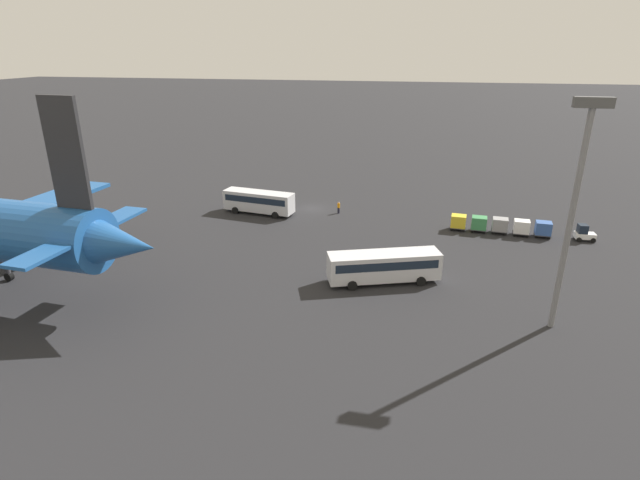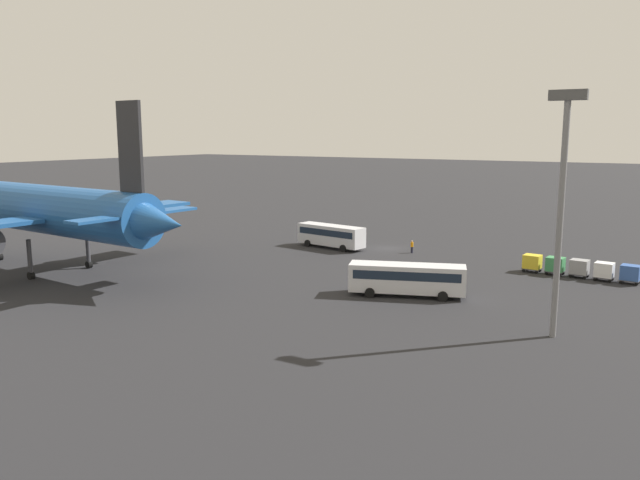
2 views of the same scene
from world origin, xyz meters
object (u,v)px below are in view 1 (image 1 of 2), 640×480
Objects in this scene: shuttle_bus_far at (384,265)px; baggage_tug at (584,233)px; worker_person at (339,208)px; cargo_cart_white at (522,227)px; cargo_cart_yellow at (458,222)px; cargo_cart_grey at (500,225)px; cargo_cart_blue at (543,228)px; cargo_cart_green at (479,223)px; shuttle_bus_near at (259,201)px.

shuttle_bus_far reaches higher than baggage_tug.
shuttle_bus_far is 6.78× the size of worker_person.
cargo_cart_white is 1.00× the size of cargo_cart_yellow.
baggage_tug is 32.51m from worker_person.
cargo_cart_grey is (2.63, -0.27, 0.00)m from cargo_cart_white.
worker_person is 0.82× the size of cargo_cart_grey.
baggage_tug is at bearing 172.40° from worker_person.
cargo_cart_blue is 5.26m from cargo_cart_grey.
cargo_cart_white is 2.64m from cargo_cart_grey.
cargo_cart_yellow is at bearing 167.64° from worker_person.
worker_person is 25.11m from cargo_cart_white.
shuttle_bus_far is 22.29m from cargo_cart_grey.
cargo_cart_white is 1.00× the size of cargo_cart_green.
cargo_cart_white is 5.27m from cargo_cart_green.
worker_person is at bearing -10.96° from baggage_tug.
cargo_cart_green is 1.00× the size of cargo_cart_yellow.
cargo_cart_blue is at bearing 177.33° from cargo_cart_yellow.
cargo_cart_green is at bearing -141.53° from shuttle_bus_far.
worker_person is at bearing -159.12° from shuttle_bus_near.
cargo_cart_grey is (10.10, -0.41, 0.25)m from baggage_tug.
shuttle_bus_far reaches higher than cargo_cart_yellow.
shuttle_bus_near is at bearing -2.41° from cargo_cart_yellow.
cargo_cart_blue is (-38.79, 1.68, -0.76)m from shuttle_bus_near.
cargo_cart_green is at bearing 177.21° from cargo_cart_yellow.
cargo_cart_blue is 1.00× the size of cargo_cart_grey.
baggage_tug reaches higher than cargo_cart_blue.
cargo_cart_green is 2.63m from cargo_cart_yellow.
worker_person is (8.65, -21.63, -1.06)m from shuttle_bus_far.
cargo_cart_yellow is at bearing -134.81° from shuttle_bus_far.
cargo_cart_white is 7.90m from cargo_cart_yellow.
worker_person is at bearing -9.55° from cargo_cart_white.
cargo_cart_grey is (5.26, -0.30, 0.00)m from cargo_cart_blue.
shuttle_bus_near is at bearing -2.62° from cargo_cart_white.
shuttle_bus_near is at bearing -2.48° from cargo_cart_blue.
cargo_cart_blue and cargo_cart_white have the same top height.
shuttle_bus_near is at bearing -5.71° from baggage_tug.
cargo_cart_blue is at bearing 176.79° from cargo_cart_grey.
cargo_cart_blue is at bearing 171.30° from worker_person.
cargo_cart_grey is at bearing -5.68° from baggage_tug.
cargo_cart_yellow is (10.51, -0.49, 0.00)m from cargo_cart_blue.
cargo_cart_yellow is (15.35, -0.60, 0.25)m from baggage_tug.
cargo_cart_white is at bearing 176.62° from cargo_cart_yellow.
cargo_cart_green and cargo_cart_yellow have the same top height.
shuttle_bus_far is 23.32m from worker_person.
cargo_cart_green is (2.63, -0.07, 0.00)m from cargo_cart_grey.
shuttle_bus_far is 25.61m from cargo_cart_blue.
worker_person is at bearing -11.10° from cargo_cart_green.
cargo_cart_blue is (-27.38, 4.19, 0.32)m from worker_person.
cargo_cart_grey is at bearing -173.89° from shuttle_bus_near.
worker_person is at bearing -8.70° from cargo_cart_blue.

